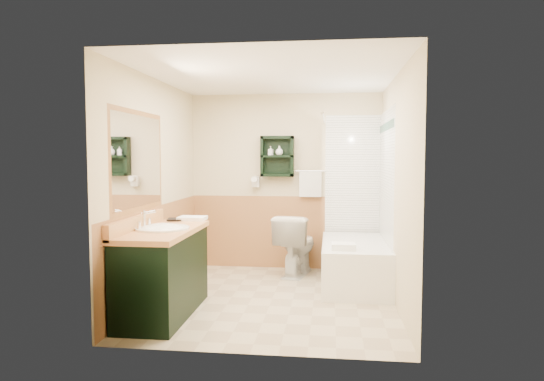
{
  "coord_description": "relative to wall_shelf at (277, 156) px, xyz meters",
  "views": [
    {
      "loc": [
        0.61,
        -5.14,
        1.54
      ],
      "look_at": [
        -0.03,
        0.2,
        1.17
      ],
      "focal_mm": 32.0,
      "sensor_mm": 36.0,
      "label": 1
    }
  ],
  "objects": [
    {
      "name": "towel_bar",
      "position": [
        0.45,
        0.04,
        -0.2
      ],
      "size": [
        0.4,
        0.06,
        0.4
      ],
      "primitive_type": null,
      "color": "white",
      "rests_on": "back_wall"
    },
    {
      "name": "toilet",
      "position": [
        0.28,
        -0.28,
        -1.16
      ],
      "size": [
        0.6,
        0.87,
        0.78
      ],
      "primitive_type": "imported",
      "rotation": [
        0.0,
        0.0,
        2.93
      ],
      "color": "white",
      "rests_on": "ground"
    },
    {
      "name": "hair_dryer",
      "position": [
        -0.3,
        0.02,
        -0.35
      ],
      "size": [
        0.1,
        0.24,
        0.18
      ],
      "primitive_type": null,
      "color": "white",
      "rests_on": "back_wall"
    },
    {
      "name": "tub_towel",
      "position": [
        0.87,
        -1.23,
        -0.99
      ],
      "size": [
        0.26,
        0.22,
        0.07
      ],
      "primitive_type": "cube",
      "color": "white",
      "rests_on": "bathtub"
    },
    {
      "name": "tile_right",
      "position": [
        1.38,
        -0.66,
        -0.5
      ],
      "size": [
        1.5,
        1.5,
        2.1
      ],
      "primitive_type": null,
      "color": "white",
      "rests_on": "right_wall"
    },
    {
      "name": "mirror_glass",
      "position": [
        -1.17,
        -1.96,
        -0.05
      ],
      "size": [
        1.2,
        1.2,
        0.9
      ],
      "primitive_type": null,
      "color": "white",
      "rests_on": "left_wall"
    },
    {
      "name": "left_wall",
      "position": [
        -1.22,
        -1.41,
        -0.35
      ],
      "size": [
        0.04,
        3.0,
        2.4
      ],
      "primitive_type": "cube",
      "color": "#F5EABF",
      "rests_on": "ground"
    },
    {
      "name": "curtain_rod",
      "position": [
        0.63,
        -0.66,
        0.45
      ],
      "size": [
        0.03,
        1.6,
        0.03
      ],
      "primitive_type": "cylinder",
      "rotation": [
        1.57,
        0.0,
        0.0
      ],
      "color": "silver",
      "rests_on": "back_wall"
    },
    {
      "name": "wainscot_left",
      "position": [
        -1.19,
        -1.41,
        -1.05
      ],
      "size": [
        2.98,
        2.98,
        1.0
      ],
      "primitive_type": null,
      "color": "tan",
      "rests_on": "left_wall"
    },
    {
      "name": "wall_shelf",
      "position": [
        0.0,
        0.0,
        0.0
      ],
      "size": [
        0.45,
        0.15,
        0.55
      ],
      "primitive_type": "cube",
      "color": "black",
      "rests_on": "back_wall"
    },
    {
      "name": "counter_towel",
      "position": [
        -0.8,
        -1.38,
        -0.69
      ],
      "size": [
        0.29,
        0.23,
        0.04
      ],
      "primitive_type": "cube",
      "color": "white",
      "rests_on": "vanity"
    },
    {
      "name": "wainscot_back",
      "position": [
        0.1,
        0.08,
        -1.05
      ],
      "size": [
        2.58,
        2.58,
        1.0
      ],
      "primitive_type": null,
      "color": "tan",
      "rests_on": "back_wall"
    },
    {
      "name": "soap_bottle_b",
      "position": [
        0.03,
        -0.01,
        0.06
      ],
      "size": [
        0.1,
        0.13,
        0.1
      ],
      "primitive_type": "imported",
      "rotation": [
        0.0,
        0.0,
        0.02
      ],
      "color": "white",
      "rests_on": "wall_shelf"
    },
    {
      "name": "back_wall",
      "position": [
        0.1,
        0.11,
        -0.35
      ],
      "size": [
        2.6,
        0.04,
        2.4
      ],
      "primitive_type": "cube",
      "color": "#F5EABF",
      "rests_on": "ground"
    },
    {
      "name": "right_wall",
      "position": [
        1.42,
        -1.41,
        -0.35
      ],
      "size": [
        0.04,
        3.0,
        2.4
      ],
      "primitive_type": "cube",
      "color": "#F5EABF",
      "rests_on": "ground"
    },
    {
      "name": "floor",
      "position": [
        0.1,
        -1.41,
        -1.55
      ],
      "size": [
        3.0,
        3.0,
        0.0
      ],
      "primitive_type": "plane",
      "color": "#C1B08D",
      "rests_on": "ground"
    },
    {
      "name": "mirror_frame",
      "position": [
        -1.17,
        -1.96,
        -0.05
      ],
      "size": [
        1.3,
        1.3,
        1.0
      ],
      "primitive_type": null,
      "color": "#946130",
      "rests_on": "left_wall"
    },
    {
      "name": "shower_curtain",
      "position": [
        0.63,
        -0.48,
        -0.4
      ],
      "size": [
        1.05,
        1.05,
        1.7
      ],
      "primitive_type": null,
      "color": "#BEB390",
      "rests_on": "curtain_rod"
    },
    {
      "name": "bathtub",
      "position": [
        1.03,
        -0.73,
        -1.29
      ],
      "size": [
        0.79,
        1.5,
        0.53
      ],
      "primitive_type": "cube",
      "color": "white",
      "rests_on": "ground"
    },
    {
      "name": "vanity_book",
      "position": [
        -1.06,
        -1.44,
        -0.6
      ],
      "size": [
        0.16,
        0.06,
        0.22
      ],
      "primitive_type": "imported",
      "rotation": [
        0.0,
        0.0,
        0.23
      ],
      "color": "black",
      "rests_on": "vanity"
    },
    {
      "name": "soap_bottle_a",
      "position": [
        -0.09,
        -0.01,
        0.04
      ],
      "size": [
        0.09,
        0.13,
        0.06
      ],
      "primitive_type": "imported",
      "rotation": [
        0.0,
        0.0,
        -0.35
      ],
      "color": "white",
      "rests_on": "wall_shelf"
    },
    {
      "name": "tile_accent",
      "position": [
        1.37,
        -0.66,
        0.35
      ],
      "size": [
        1.5,
        1.5,
        0.1
      ],
      "primitive_type": null,
      "color": "#134535",
      "rests_on": "right_wall"
    },
    {
      "name": "vanity",
      "position": [
        -0.89,
        -2.06,
        -1.13
      ],
      "size": [
        0.59,
        1.33,
        0.84
      ],
      "primitive_type": "cube",
      "color": "black",
      "rests_on": "ground"
    },
    {
      "name": "tile_back",
      "position": [
        1.13,
        0.07,
        -0.5
      ],
      "size": [
        0.95,
        0.95,
        2.1
      ],
      "primitive_type": null,
      "color": "white",
      "rests_on": "back_wall"
    },
    {
      "name": "ceiling",
      "position": [
        0.1,
        -1.41,
        0.87
      ],
      "size": [
        2.6,
        3.0,
        0.04
      ],
      "primitive_type": "cube",
      "color": "white",
      "rests_on": "back_wall"
    }
  ]
}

